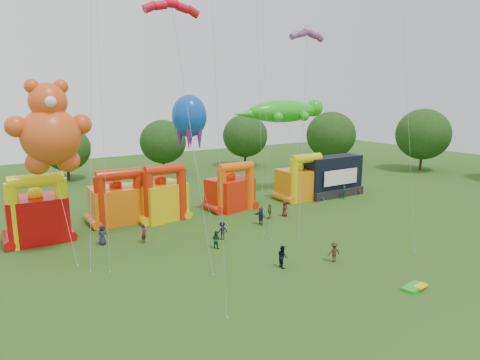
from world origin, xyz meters
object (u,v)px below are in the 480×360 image
stage_trailer (332,176)px  spectator_0 (102,235)px  bouncy_castle_0 (38,215)px  teddy_bear_kite (52,142)px  gecko_kite (293,135)px  bouncy_castle_2 (162,198)px  spectator_4 (270,211)px  octopus_kite (190,126)px

stage_trailer → spectator_0: (-32.82, -3.50, -1.73)m
bouncy_castle_0 → spectator_0: bearing=-40.3°
teddy_bear_kite → gecko_kite: 32.69m
bouncy_castle_2 → stage_trailer: bouncy_castle_2 is taller
bouncy_castle_0 → teddy_bear_kite: size_ratio=0.45×
bouncy_castle_0 → spectator_4: 24.24m
teddy_bear_kite → gecko_kite: bearing=13.1°
spectator_0 → spectator_4: size_ratio=1.11×
bouncy_castle_0 → bouncy_castle_2: (12.97, 0.68, -0.11)m
stage_trailer → spectator_0: stage_trailer is taller
stage_trailer → spectator_4: size_ratio=5.12×
bouncy_castle_0 → spectator_0: (4.99, -4.23, -1.63)m
stage_trailer → gecko_kite: gecko_kite is taller
stage_trailer → spectator_0: 33.05m
stage_trailer → octopus_kite: 21.37m
bouncy_castle_0 → bouncy_castle_2: 12.99m
gecko_kite → octopus_kite: bearing=171.6°
bouncy_castle_0 → stage_trailer: bearing=-1.1°
bouncy_castle_2 → teddy_bear_kite: bearing=-153.5°
stage_trailer → gecko_kite: size_ratio=0.60×
bouncy_castle_2 → gecko_kite: 20.96m
teddy_bear_kite → gecko_kite: (31.80, 7.38, -1.63)m
bouncy_castle_0 → teddy_bear_kite: (1.18, -5.19, 7.53)m
teddy_bear_kite → spectator_4: size_ratio=8.83×
bouncy_castle_0 → spectator_4: size_ratio=3.93×
stage_trailer → bouncy_castle_0: bearing=178.9°
spectator_0 → spectator_4: 18.59m
bouncy_castle_0 → spectator_4: (23.53, -5.58, -1.73)m
bouncy_castle_2 → gecko_kite: size_ratio=0.44×
stage_trailer → spectator_0: size_ratio=4.60×
teddy_bear_kite → bouncy_castle_0: bearing=102.8°
teddy_bear_kite → octopus_kite: bearing=28.9°
octopus_kite → bouncy_castle_2: bearing=-146.4°
spectator_0 → octopus_kite: bearing=20.7°
bouncy_castle_0 → gecko_kite: bearing=3.8°
gecko_kite → teddy_bear_kite: bearing=-166.9°
octopus_kite → spectator_0: size_ratio=7.26×
bouncy_castle_2 → spectator_0: bouncy_castle_2 is taller
teddy_bear_kite → spectator_0: bearing=14.2°
bouncy_castle_2 → octopus_kite: bearing=33.6°
teddy_bear_kite → octopus_kite: size_ratio=1.09×
bouncy_castle_2 → gecko_kite: gecko_kite is taller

